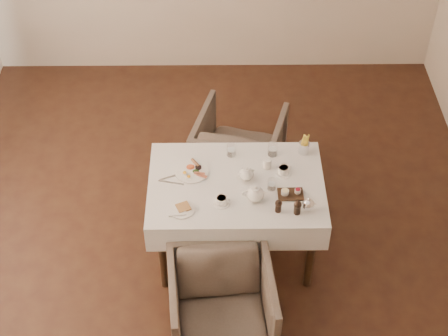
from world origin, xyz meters
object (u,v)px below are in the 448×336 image
(armchair_near, at_px, (222,307))
(breakfast_plate, at_px, (192,171))
(table, at_px, (236,194))
(teapot_centre, at_px, (246,173))
(armchair_far, at_px, (239,147))

(armchair_near, relative_size, breakfast_plate, 2.85)
(table, xyz_separation_m, teapot_centre, (0.07, 0.04, 0.18))
(armchair_near, xyz_separation_m, breakfast_plate, (-0.21, 0.89, 0.44))
(armchair_near, xyz_separation_m, armchair_far, (0.16, 1.63, 0.00))
(table, bearing_deg, armchair_far, 86.63)
(armchair_far, height_order, breakfast_plate, breakfast_plate)
(teapot_centre, bearing_deg, armchair_far, 67.55)
(armchair_far, relative_size, breakfast_plate, 2.86)
(armchair_near, height_order, breakfast_plate, breakfast_plate)
(table, distance_m, teapot_centre, 0.20)
(table, height_order, breakfast_plate, breakfast_plate)
(table, relative_size, armchair_near, 1.78)
(teapot_centre, bearing_deg, breakfast_plate, 144.54)
(armchair_near, distance_m, armchair_far, 1.64)
(table, bearing_deg, armchair_near, -98.21)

